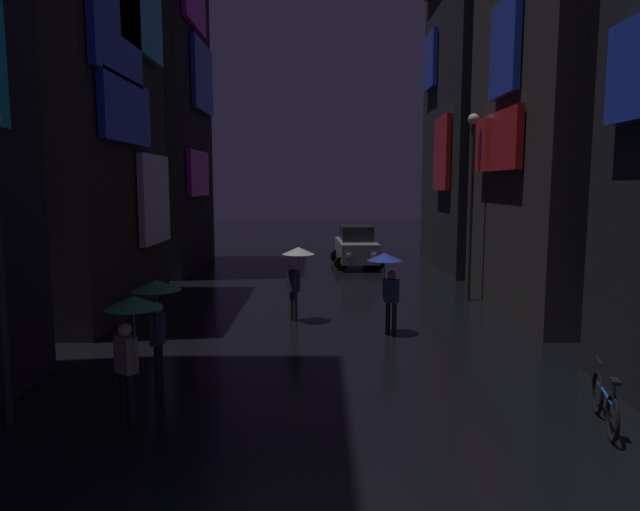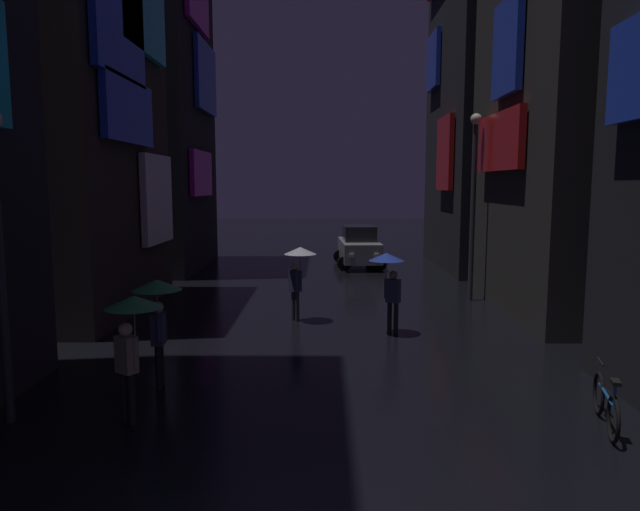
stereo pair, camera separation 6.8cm
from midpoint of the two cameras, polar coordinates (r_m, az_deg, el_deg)
The scene contains 10 objects.
building_left_mid at distance 18.86m, azimuth -24.12°, elevation 13.76°, with size 4.25×7.18×12.43m.
building_left_far at distance 27.85m, azimuth -16.49°, elevation 18.97°, with size 4.25×7.24×19.39m.
building_right_mid at distance 19.44m, azimuth 24.24°, elevation 21.07°, with size 4.25×7.54×17.43m.
pedestrian_midstreet_left_green at distance 10.99m, azimuth -16.02°, elevation -4.59°, with size 0.90×0.90×2.12m.
pedestrian_foreground_right_blue at distance 14.63m, azimuth 6.76°, elevation -1.50°, with size 0.90×0.90×2.12m.
pedestrian_near_crossing_clear at distance 15.93m, azimuth -2.28°, elevation -0.75°, with size 0.90×0.90×2.12m.
pedestrian_far_right_green at distance 9.53m, azimuth -18.38°, elevation -6.47°, with size 0.90×0.90×2.12m.
bicycle_parked_at_storefront at distance 10.40m, azimuth 26.61°, elevation -13.09°, with size 0.53×1.77×0.96m.
car_distant at distance 26.89m, azimuth 3.75°, elevation 0.87°, with size 2.39×4.22×1.92m.
streetlamp_right_far at distance 19.37m, azimuth 14.99°, elevation 6.66°, with size 0.36×0.36×6.11m.
Camera 1 is at (0.05, -4.54, 3.85)m, focal length 32.00 mm.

